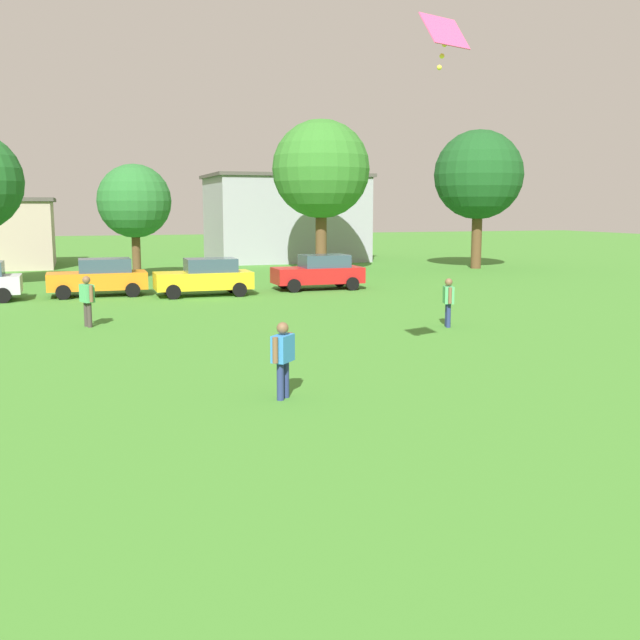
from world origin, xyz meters
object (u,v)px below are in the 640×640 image
tree_center (134,201)px  parked_car_yellow_2 (205,277)px  bystander_midfield (448,298)px  adult_bystander (283,354)px  tree_right (321,170)px  tree_far_right (479,175)px  parked_car_orange_1 (99,277)px  parked_car_red_3 (319,272)px  bystander_near_trees (87,297)px  kite (444,35)px

tree_center → parked_car_yellow_2: bearing=-76.5°
bystander_midfield → parked_car_yellow_2: 12.93m
adult_bystander → tree_right: bearing=-156.8°
adult_bystander → tree_far_right: tree_far_right is taller
parked_car_orange_1 → parked_car_yellow_2: bearing=163.2°
parked_car_yellow_2 → parked_car_red_3: size_ratio=1.00×
bystander_midfield → parked_car_red_3: parked_car_red_3 is taller
bystander_midfield → parked_car_yellow_2: size_ratio=0.38×
adult_bystander → bystander_near_trees: (-3.67, 11.09, 0.05)m
bystander_midfield → parked_car_yellow_2: (-6.19, 11.35, -0.11)m
adult_bystander → parked_car_red_3: size_ratio=0.38×
bystander_midfield → tree_far_right: bearing=-13.6°
parked_car_orange_1 → tree_far_right: tree_far_right is taller
kite → tree_far_right: (17.80, 29.00, -1.30)m
bystander_near_trees → parked_car_orange_1: bearing=-26.3°
adult_bystander → parked_car_yellow_2: 18.70m
tree_right → tree_center: bearing=-177.9°
parked_car_red_3 → tree_center: size_ratio=0.68×
parked_car_orange_1 → tree_right: bearing=-147.7°
kite → parked_car_red_3: kite is taller
bystander_near_trees → bystander_midfield: (11.40, -3.80, -0.05)m
tree_right → tree_far_right: size_ratio=1.03×
bystander_near_trees → kite: bearing=-172.5°
bystander_near_trees → kite: kite is taller
bystander_midfield → kite: (-4.64, -8.16, 6.32)m
parked_car_yellow_2 → tree_center: 10.25m
bystander_near_trees → tree_center: size_ratio=0.27×
bystander_midfield → tree_center: size_ratio=0.26×
parked_car_yellow_2 → parked_car_red_3: same height
bystander_near_trees → kite: size_ratio=1.52×
adult_bystander → parked_car_yellow_2: bearing=-141.5°
parked_car_red_3 → tree_right: tree_right is taller
adult_bystander → tree_far_right: bearing=-173.4°
kite → tree_far_right: bearing=58.5°
parked_car_yellow_2 → tree_far_right: (19.35, 9.49, 5.14)m
bystander_midfield → parked_car_orange_1: parked_car_orange_1 is taller
parked_car_orange_1 → parked_car_yellow_2: size_ratio=1.00×
bystander_midfield → tree_far_right: size_ratio=0.18×
adult_bystander → tree_center: (-0.72, 28.04, 3.31)m
tree_center → tree_far_right: bearing=0.2°
bystander_near_trees → parked_car_orange_1: bystander_near_trees is taller
tree_far_right → parked_car_yellow_2: bearing=-153.9°
bystander_midfield → parked_car_red_3: (-0.49, 12.17, -0.11)m
parked_car_yellow_2 → tree_center: (-2.26, 9.40, 3.42)m
tree_far_right → kite: bearing=-121.5°
parked_car_red_3 → tree_center: tree_center is taller
bystander_midfield → kite: 11.32m
parked_car_yellow_2 → tree_far_right: size_ratio=0.48×
parked_car_yellow_2 → tree_far_right: bearing=-153.9°
adult_bystander → kite: 7.10m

